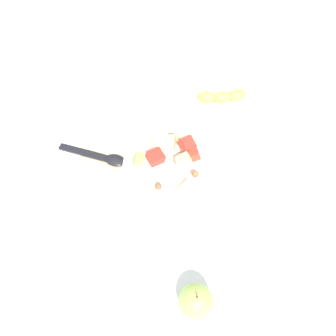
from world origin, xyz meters
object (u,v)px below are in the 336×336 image
salad_bowl (168,169)px  banana_whole (221,96)px  whole_apple (194,301)px  serving_spoon (102,157)px

salad_bowl → banana_whole: (-0.16, -0.27, -0.02)m
whole_apple → banana_whole: size_ratio=0.55×
banana_whole → salad_bowl: bearing=59.9°
salad_bowl → banana_whole: 0.31m
salad_bowl → whole_apple: size_ratio=2.74×
serving_spoon → whole_apple: (-0.23, 0.36, 0.02)m
serving_spoon → banana_whole: 0.40m
salad_bowl → whole_apple: 0.31m
serving_spoon → whole_apple: whole_apple is taller
whole_apple → banana_whole: bearing=-100.0°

